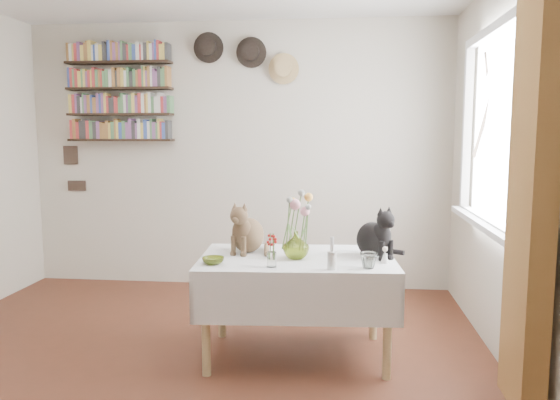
# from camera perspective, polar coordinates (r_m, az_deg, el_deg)

# --- Properties ---
(room) EXTENTS (4.08, 4.58, 2.58)m
(room) POSITION_cam_1_polar(r_m,az_deg,el_deg) (3.03, -12.43, 2.79)
(room) COLOR #592A1A
(room) RESTS_ON ground
(window) EXTENTS (0.12, 1.52, 1.32)m
(window) POSITION_cam_1_polar(r_m,az_deg,el_deg) (3.80, 21.52, 5.49)
(window) COLOR white
(window) RESTS_ON room
(curtain) EXTENTS (0.12, 0.38, 2.10)m
(curtain) POSITION_cam_1_polar(r_m,az_deg,el_deg) (2.92, 24.80, 0.17)
(curtain) COLOR brown
(curtain) RESTS_ON room
(dining_table) EXTENTS (1.30, 0.88, 0.67)m
(dining_table) POSITION_cam_1_polar(r_m,az_deg,el_deg) (3.59, 1.78, -8.52)
(dining_table) COLOR white
(dining_table) RESTS_ON room
(tabby_cat) EXTENTS (0.31, 0.36, 0.35)m
(tabby_cat) POSITION_cam_1_polar(r_m,az_deg,el_deg) (3.68, -3.36, -2.70)
(tabby_cat) COLOR brown
(tabby_cat) RESTS_ON dining_table
(black_cat) EXTENTS (0.36, 0.37, 0.34)m
(black_cat) POSITION_cam_1_polar(r_m,az_deg,el_deg) (3.60, 9.66, -3.11)
(black_cat) COLOR black
(black_cat) RESTS_ON dining_table
(flower_vase) EXTENTS (0.22, 0.22, 0.18)m
(flower_vase) POSITION_cam_1_polar(r_m,az_deg,el_deg) (3.49, 1.69, -4.72)
(flower_vase) COLOR #A1B441
(flower_vase) RESTS_ON dining_table
(green_bowl) EXTENTS (0.14, 0.14, 0.04)m
(green_bowl) POSITION_cam_1_polar(r_m,az_deg,el_deg) (3.38, -7.00, -6.31)
(green_bowl) COLOR #A1B441
(green_bowl) RESTS_ON dining_table
(drinking_glass) EXTENTS (0.12, 0.12, 0.10)m
(drinking_glass) POSITION_cam_1_polar(r_m,az_deg,el_deg) (3.29, 9.24, -6.25)
(drinking_glass) COLOR white
(drinking_glass) RESTS_ON dining_table
(candlestick) EXTENTS (0.05, 0.05, 0.19)m
(candlestick) POSITION_cam_1_polar(r_m,az_deg,el_deg) (3.23, 5.44, -6.12)
(candlestick) COLOR white
(candlestick) RESTS_ON dining_table
(berry_jar) EXTENTS (0.06, 0.06, 0.23)m
(berry_jar) POSITION_cam_1_polar(r_m,az_deg,el_deg) (3.27, -0.89, -5.28)
(berry_jar) COLOR white
(berry_jar) RESTS_ON dining_table
(porcelain_figurine) EXTENTS (0.06, 0.06, 0.11)m
(porcelain_figurine) POSITION_cam_1_polar(r_m,az_deg,el_deg) (3.43, 10.91, -5.77)
(porcelain_figurine) COLOR white
(porcelain_figurine) RESTS_ON dining_table
(flower_bouquet) EXTENTS (0.17, 0.13, 0.39)m
(flower_bouquet) POSITION_cam_1_polar(r_m,az_deg,el_deg) (3.46, 1.73, -0.60)
(flower_bouquet) COLOR #4C7233
(flower_bouquet) RESTS_ON flower_vase
(bookshelf_unit) EXTENTS (1.00, 0.16, 0.91)m
(bookshelf_unit) POSITION_cam_1_polar(r_m,az_deg,el_deg) (5.45, -16.41, 10.71)
(bookshelf_unit) COLOR black
(bookshelf_unit) RESTS_ON room
(wall_hats) EXTENTS (0.98, 0.09, 0.48)m
(wall_hats) POSITION_cam_1_polar(r_m,az_deg,el_deg) (5.17, -3.44, 14.80)
(wall_hats) COLOR black
(wall_hats) RESTS_ON room
(wall_art_plaques) EXTENTS (0.21, 0.02, 0.44)m
(wall_art_plaques) POSITION_cam_1_polar(r_m,az_deg,el_deg) (5.73, -20.79, 3.16)
(wall_art_plaques) COLOR #38281E
(wall_art_plaques) RESTS_ON room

